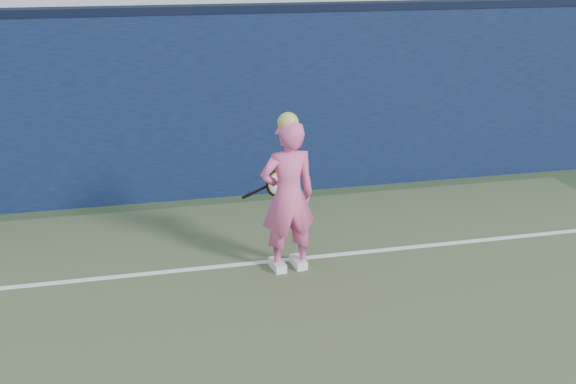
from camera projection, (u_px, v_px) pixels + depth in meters
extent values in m
cube|color=#0C1134|center=(181.00, 108.00, 9.76)|extent=(24.00, 0.40, 2.50)
cube|color=black|center=(176.00, 10.00, 9.34)|extent=(24.00, 0.42, 0.10)
imported|color=#E05795|center=(288.00, 197.00, 7.61)|extent=(0.64, 0.46, 1.66)
sphere|color=tan|center=(288.00, 123.00, 7.35)|extent=(0.22, 0.22, 0.22)
cube|color=white|center=(298.00, 262.00, 7.90)|extent=(0.15, 0.29, 0.10)
cube|color=white|center=(278.00, 265.00, 7.83)|extent=(0.15, 0.29, 0.10)
torus|color=black|center=(276.00, 183.00, 8.03)|extent=(0.28, 0.20, 0.30)
torus|color=gold|center=(276.00, 183.00, 8.03)|extent=(0.23, 0.15, 0.25)
cylinder|color=beige|center=(276.00, 183.00, 8.03)|extent=(0.22, 0.15, 0.24)
cylinder|color=black|center=(258.00, 191.00, 7.97)|extent=(0.27, 0.12, 0.10)
cylinder|color=black|center=(247.00, 196.00, 7.93)|extent=(0.13, 0.08, 0.07)
cube|color=white|center=(209.00, 267.00, 7.87)|extent=(11.00, 0.08, 0.01)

